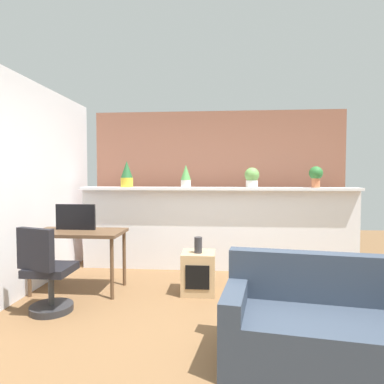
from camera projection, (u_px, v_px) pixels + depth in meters
ground_plane at (215, 329)px, 3.15m from camera, size 12.00×12.00×0.00m
divider_wall at (217, 230)px, 5.11m from camera, size 4.14×0.16×1.22m
plant_shelf at (217, 189)px, 5.04m from camera, size 4.14×0.32×0.04m
brick_wall_behind at (217, 186)px, 5.68m from camera, size 4.14×0.10×2.50m
side_wall_left at (3, 188)px, 3.68m from camera, size 0.12×4.40×2.60m
potted_plant_0 at (127, 174)px, 5.14m from camera, size 0.19×0.19×0.40m
potted_plant_1 at (186, 176)px, 5.04m from camera, size 0.15×0.15×0.34m
potted_plant_2 at (252, 177)px, 5.02m from camera, size 0.22×0.22×0.29m
potted_plant_3 at (316, 175)px, 4.88m from camera, size 0.20×0.20×0.31m
desk at (79, 238)px, 4.16m from camera, size 1.10×0.60×0.75m
tv_monitor at (76, 217)px, 4.23m from camera, size 0.50×0.04×0.32m
office_chair at (47, 277)px, 3.48m from camera, size 0.50×0.50×0.91m
side_cube_shelf at (198, 273)px, 4.10m from camera, size 0.40×0.41×0.50m
vase_on_shelf at (198, 245)px, 4.05m from camera, size 0.10×0.10×0.19m
couch at (329, 329)px, 2.52m from camera, size 1.66×0.99×0.80m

